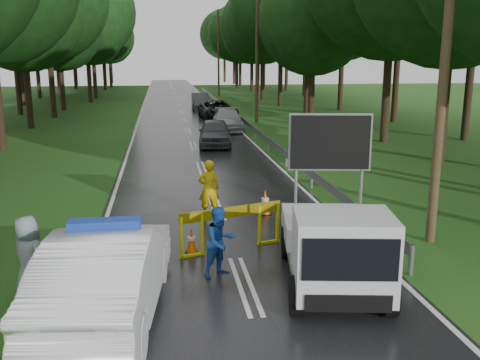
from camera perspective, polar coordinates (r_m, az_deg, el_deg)
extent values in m
plane|color=#1D4D16|center=(11.49, 0.50, -11.15)|extent=(160.00, 160.00, 0.00)
cube|color=black|center=(40.66, -6.01, 6.37)|extent=(7.00, 140.00, 0.02)
cylinder|color=gray|center=(12.43, 17.79, -8.15)|extent=(0.12, 0.12, 0.70)
cube|color=gray|center=(40.92, -0.80, 7.24)|extent=(0.05, 60.00, 0.30)
cylinder|color=#483221|center=(14.11, 21.16, 13.38)|extent=(0.24, 0.24, 10.00)
cylinder|color=#483221|center=(38.96, 1.82, 13.50)|extent=(0.24, 0.24, 10.00)
cylinder|color=#483221|center=(64.72, -2.32, 13.33)|extent=(0.24, 0.24, 10.00)
cube|color=#483221|center=(64.87, -2.35, 17.04)|extent=(1.40, 0.08, 0.08)
imported|color=white|center=(10.21, -13.94, -9.58)|extent=(2.37, 5.33, 1.70)
cube|color=#1938A5|center=(9.90, -14.24, -4.57)|extent=(1.31, 0.49, 0.17)
cube|color=gray|center=(11.91, 9.52, -7.86)|extent=(2.41, 4.04, 0.23)
cube|color=silver|center=(12.64, 9.01, -4.87)|extent=(2.23, 2.45, 0.50)
cube|color=silver|center=(10.19, 10.92, -7.79)|extent=(2.02, 1.73, 1.53)
cube|color=black|center=(9.45, 11.70, -8.36)|extent=(1.65, 0.31, 0.77)
cube|color=black|center=(11.82, 9.59, 3.99)|extent=(1.71, 0.39, 1.17)
cylinder|color=black|center=(10.21, 6.05, -12.14)|extent=(0.38, 0.79, 0.76)
cylinder|color=black|center=(10.49, 15.63, -11.86)|extent=(0.38, 0.79, 0.76)
cylinder|color=black|center=(12.88, 5.02, -6.66)|extent=(0.38, 0.79, 0.76)
cylinder|color=black|center=(13.10, 12.58, -6.59)|extent=(0.38, 0.79, 0.76)
cube|color=#CAD80B|center=(12.77, -6.27, -6.18)|extent=(0.08, 0.08, 1.05)
cube|color=#CAD80B|center=(12.94, -4.08, -5.86)|extent=(0.08, 0.08, 1.05)
cube|color=#CAD80B|center=(13.58, 2.10, -4.92)|extent=(0.08, 0.08, 1.05)
cube|color=#CAD80B|center=(13.82, 4.02, -4.61)|extent=(0.08, 0.08, 1.05)
cube|color=#F2CC00|center=(13.10, -0.92, -3.43)|extent=(2.61, 0.89, 0.26)
imported|color=#DFB50C|center=(15.88, -3.34, -0.95)|extent=(0.66, 0.45, 1.75)
imported|color=#194BA8|center=(11.69, -2.13, -6.59)|extent=(0.96, 0.90, 1.57)
imported|color=gray|center=(11.36, -21.61, -7.76)|extent=(0.97, 0.98, 1.71)
imported|color=#42454A|center=(28.80, -2.70, 5.08)|extent=(2.06, 4.33, 1.43)
imported|color=#A9ABB2|center=(34.88, -1.32, 6.42)|extent=(2.23, 4.73, 1.33)
imported|color=black|center=(40.80, -2.35, 7.45)|extent=(2.86, 5.38, 1.44)
imported|color=#43464B|center=(49.29, -4.28, 8.40)|extent=(1.67, 4.44, 1.45)
cube|color=black|center=(13.24, -5.16, -7.79)|extent=(0.32, 0.32, 0.03)
cone|color=#E36007|center=(13.12, -5.19, -6.45)|extent=(0.26, 0.26, 0.65)
cube|color=black|center=(16.34, 2.68, -3.65)|extent=(0.38, 0.38, 0.03)
cone|color=#E36007|center=(16.23, 2.69, -2.32)|extent=(0.31, 0.31, 0.77)
cube|color=black|center=(11.97, -16.49, -10.63)|extent=(0.37, 0.37, 0.03)
cone|color=#E36007|center=(11.82, -16.61, -8.90)|extent=(0.31, 0.31, 0.76)
cube|color=black|center=(15.25, 10.55, -5.12)|extent=(0.31, 0.31, 0.03)
cone|color=#E36007|center=(15.15, 10.60, -3.94)|extent=(0.26, 0.26, 0.65)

